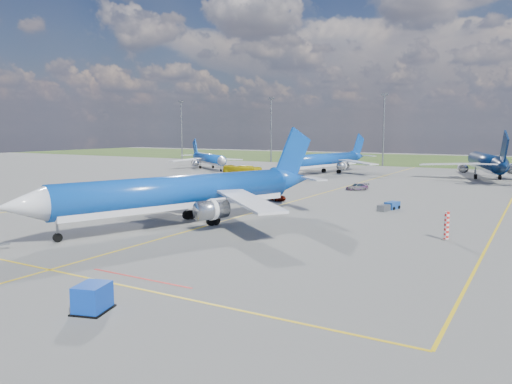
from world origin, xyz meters
The scene contains 16 objects.
ground centered at (0.00, 0.00, 0.00)m, with size 400.00×400.00×0.00m, color #575754.
grass_strip centered at (0.00, 150.00, 0.00)m, with size 400.00×80.00×0.01m, color #2D4719.
taxiway_lines centered at (0.17, 27.70, 0.01)m, with size 60.25×160.00×0.02m.
floodlight_masts centered at (10.00, 110.00, 12.56)m, with size 202.20×0.50×22.70m.
warning_post centered at (26.00, 8.00, 1.50)m, with size 0.50×0.50×3.00m, color red.
bg_jet_nw centered at (-50.98, 73.53, 0.00)m, with size 24.24×31.81×8.33m, color #0B41A0, non-canonical shape.
bg_jet_nnw centered at (-15.23, 76.01, 0.00)m, with size 29.10×38.20×10.00m, color #0B41A0, non-canonical shape.
bg_jet_n centered at (22.30, 82.99, 0.00)m, with size 31.85×41.80×10.95m, color #07193C, non-canonical shape.
main_airliner centered at (-3.03, 0.66, 0.00)m, with size 33.06×43.39×11.37m, color #0B41A0, non-canonical shape.
uld_container centered at (10.35, -24.75, 0.87)m, with size 1.75×2.18×1.75m, color #0C3AAF.
apron_bus centered at (-26.99, 53.42, 1.53)m, with size 2.56×10.96×3.05m, color gold.
service_car_a centered at (-23.63, 36.16, 0.72)m, with size 1.70×4.22×1.44m, color #999999.
service_car_b centered at (-3.11, 24.98, 0.59)m, with size 1.97×4.28×1.19m, color #999999.
service_car_c centered at (3.86, 44.87, 0.64)m, with size 1.79×4.40×1.28m, color #999999.
baggage_tug_w centered at (15.48, 24.78, 0.49)m, with size 2.24×4.81×1.04m.
baggage_tug_c centered at (-17.64, 39.39, 0.55)m, with size 2.93×5.45×1.18m.
Camera 1 is at (34.43, -45.69, 11.34)m, focal length 35.00 mm.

